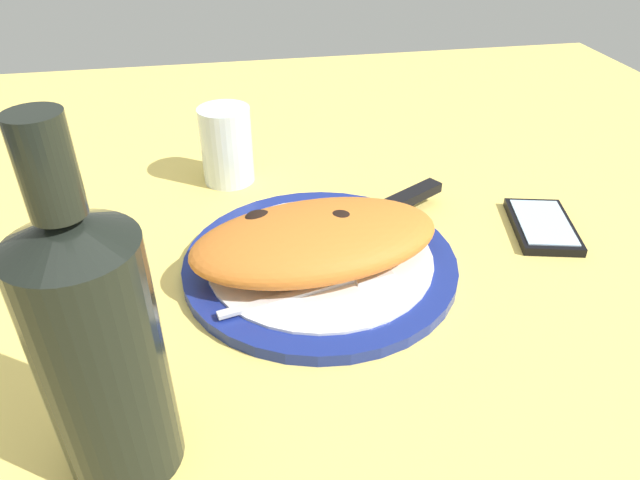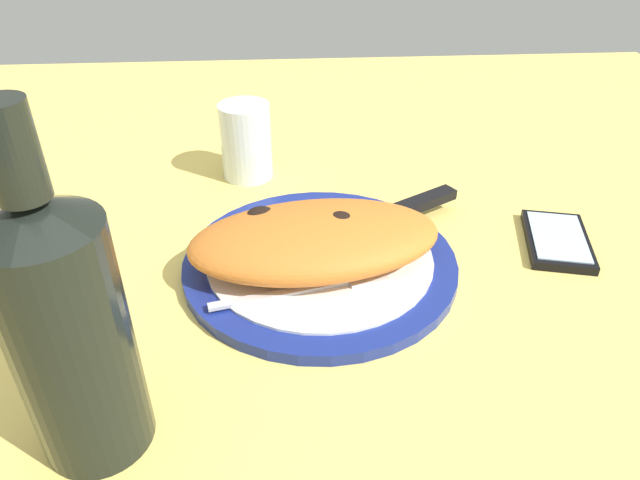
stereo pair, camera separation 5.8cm
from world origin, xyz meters
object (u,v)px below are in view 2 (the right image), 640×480
(calzone, at_px, (315,239))
(wine_bottle, at_px, (68,328))
(plate, at_px, (320,262))
(smartphone, at_px, (557,240))
(water_glass, at_px, (246,145))
(fork, at_px, (317,287))
(knife, at_px, (398,212))

(calzone, xyz_separation_m, wine_bottle, (-0.17, -0.19, 0.07))
(plate, relative_size, wine_bottle, 1.09)
(calzone, xyz_separation_m, smartphone, (0.27, 0.03, -0.04))
(water_glass, bearing_deg, plate, -69.29)
(plate, distance_m, water_glass, 0.24)
(water_glass, bearing_deg, wine_bottle, -102.93)
(fork, height_order, knife, knife)
(knife, xyz_separation_m, water_glass, (-0.18, 0.14, 0.02))
(plate, xyz_separation_m, knife, (0.10, 0.07, 0.01))
(fork, bearing_deg, wine_bottle, -139.69)
(water_glass, bearing_deg, calzone, -71.01)
(wine_bottle, bearing_deg, calzone, 48.28)
(calzone, distance_m, wine_bottle, 0.27)
(wine_bottle, bearing_deg, water_glass, 77.07)
(knife, bearing_deg, wine_bottle, -134.99)
(smartphone, relative_size, water_glass, 1.22)
(fork, distance_m, smartphone, 0.29)
(fork, relative_size, smartphone, 1.43)
(calzone, bearing_deg, smartphone, 6.76)
(knife, bearing_deg, fork, -128.51)
(calzone, xyz_separation_m, knife, (0.10, 0.08, -0.02))
(knife, distance_m, smartphone, 0.18)
(fork, distance_m, wine_bottle, 0.24)
(water_glass, relative_size, wine_bottle, 0.38)
(plate, xyz_separation_m, wine_bottle, (-0.18, -0.20, 0.10))
(plate, xyz_separation_m, calzone, (-0.01, -0.01, 0.03))
(plate, height_order, wine_bottle, wine_bottle)
(smartphone, bearing_deg, wine_bottle, -153.08)
(plate, distance_m, knife, 0.12)
(smartphone, distance_m, wine_bottle, 0.51)
(calzone, distance_m, water_glass, 0.24)
(water_glass, bearing_deg, smartphone, -28.71)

